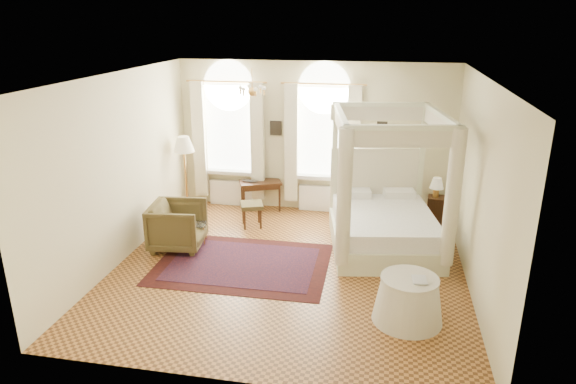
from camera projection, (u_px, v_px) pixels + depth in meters
The scene contains 18 objects.
ground at pixel (289, 268), 8.97m from camera, with size 6.00×6.00×0.00m, color #B07133.
room_walls at pixel (289, 159), 8.33m from camera, with size 6.00×6.00×6.00m.
window_left at pixel (229, 143), 11.49m from camera, with size 1.62×0.27×3.29m.
window_right at pixel (322, 147), 11.12m from camera, with size 1.62×0.27×3.29m.
chandelier at pixel (252, 90), 9.30m from camera, with size 0.51×0.45×0.50m.
wall_pictures at pixel (318, 128), 11.10m from camera, with size 2.54×0.03×0.39m.
canopy_bed at pixel (384, 219), 9.58m from camera, with size 2.33×2.69×2.59m.
nightstand at pixel (437, 210), 10.91m from camera, with size 0.40×0.36×0.57m, color #351A0E.
nightstand_lamp at pixel (437, 184), 10.73m from camera, with size 0.29×0.29×0.42m.
writing_desk at pixel (260, 186), 11.50m from camera, with size 1.02×0.79×0.68m.
laptop at pixel (251, 181), 11.47m from camera, with size 0.36×0.23×0.03m, color black.
stool at pixel (252, 207), 10.65m from camera, with size 0.57×0.57×0.51m.
armchair at pixel (178, 226), 9.66m from camera, with size 0.95×0.98×0.89m, color #4B3E20.
coffee_table at pixel (192, 225), 9.92m from camera, with size 0.66×0.53×0.40m.
floor_lamp at pixel (184, 148), 10.98m from camera, with size 0.45×0.45×1.76m.
oriental_rug at pixel (243, 264), 9.13m from camera, with size 3.04×2.20×0.01m.
side_table at pixel (408, 299), 7.35m from camera, with size 1.01×1.01×0.69m.
book at pixel (412, 280), 7.16m from camera, with size 0.20×0.27×0.03m, color black.
Camera 1 is at (1.50, -7.91, 4.19)m, focal length 32.00 mm.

